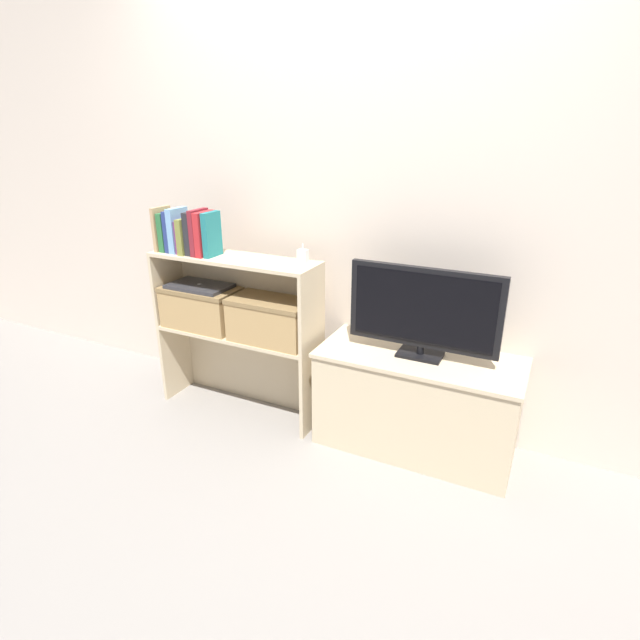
{
  "coord_description": "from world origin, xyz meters",
  "views": [
    {
      "loc": [
        1.06,
        -2.03,
        1.61
      ],
      "look_at": [
        0.0,
        0.14,
        0.66
      ],
      "focal_mm": 28.0,
      "sensor_mm": 36.0,
      "label": 1
    }
  ],
  "objects_px": {
    "tv": "(423,310)",
    "book_navy": "(173,231)",
    "tv_stand": "(416,402)",
    "book_charcoal": "(194,233)",
    "book_tan": "(162,229)",
    "storage_basket_left": "(201,306)",
    "book_plum": "(183,237)",
    "book_maroon": "(199,232)",
    "baby_monitor": "(303,258)",
    "book_olive": "(188,236)",
    "storage_basket_right": "(271,318)",
    "book_skyblue": "(178,230)",
    "laptop": "(200,286)",
    "book_crimson": "(205,234)",
    "book_teal": "(212,234)",
    "book_forest": "(167,232)"
  },
  "relations": [
    {
      "from": "tv_stand",
      "to": "book_skyblue",
      "type": "height_order",
      "value": "book_skyblue"
    },
    {
      "from": "book_forest",
      "to": "book_navy",
      "type": "height_order",
      "value": "book_navy"
    },
    {
      "from": "book_plum",
      "to": "book_maroon",
      "type": "relative_size",
      "value": 0.73
    },
    {
      "from": "book_plum",
      "to": "book_navy",
      "type": "bearing_deg",
      "value": 180.0
    },
    {
      "from": "book_olive",
      "to": "baby_monitor",
      "type": "relative_size",
      "value": 1.69
    },
    {
      "from": "tv_stand",
      "to": "book_forest",
      "type": "xyz_separation_m",
      "value": [
        -1.46,
        -0.11,
        0.78
      ]
    },
    {
      "from": "storage_basket_left",
      "to": "book_charcoal",
      "type": "bearing_deg",
      "value": -66.53
    },
    {
      "from": "tv",
      "to": "storage_basket_right",
      "type": "height_order",
      "value": "tv"
    },
    {
      "from": "book_tan",
      "to": "book_teal",
      "type": "distance_m",
      "value": 0.35
    },
    {
      "from": "tv_stand",
      "to": "book_plum",
      "type": "height_order",
      "value": "book_plum"
    },
    {
      "from": "storage_basket_left",
      "to": "book_navy",
      "type": "bearing_deg",
      "value": -172.5
    },
    {
      "from": "book_navy",
      "to": "storage_basket_left",
      "type": "relative_size",
      "value": 0.51
    },
    {
      "from": "book_navy",
      "to": "book_plum",
      "type": "relative_size",
      "value": 1.27
    },
    {
      "from": "baby_monitor",
      "to": "book_plum",
      "type": "bearing_deg",
      "value": -177.39
    },
    {
      "from": "book_forest",
      "to": "book_teal",
      "type": "bearing_deg",
      "value": 0.0
    },
    {
      "from": "laptop",
      "to": "tv",
      "type": "bearing_deg",
      "value": 4.02
    },
    {
      "from": "tv_stand",
      "to": "storage_basket_left",
      "type": "distance_m",
      "value": 1.34
    },
    {
      "from": "book_tan",
      "to": "book_teal",
      "type": "relative_size",
      "value": 1.02
    },
    {
      "from": "storage_basket_right",
      "to": "book_olive",
      "type": "bearing_deg",
      "value": -177.91
    },
    {
      "from": "book_maroon",
      "to": "storage_basket_right",
      "type": "height_order",
      "value": "book_maroon"
    },
    {
      "from": "tv_stand",
      "to": "book_olive",
      "type": "bearing_deg",
      "value": -175.22
    },
    {
      "from": "book_olive",
      "to": "book_crimson",
      "type": "bearing_deg",
      "value": 0.0
    },
    {
      "from": "tv",
      "to": "book_plum",
      "type": "height_order",
      "value": "book_plum"
    },
    {
      "from": "tv",
      "to": "storage_basket_left",
      "type": "bearing_deg",
      "value": -175.98
    },
    {
      "from": "laptop",
      "to": "book_olive",
      "type": "bearing_deg",
      "value": -151.81
    },
    {
      "from": "book_maroon",
      "to": "storage_basket_right",
      "type": "xyz_separation_m",
      "value": [
        0.42,
        0.02,
        -0.44
      ]
    },
    {
      "from": "tv",
      "to": "book_tan",
      "type": "bearing_deg",
      "value": -175.85
    },
    {
      "from": "book_navy",
      "to": "storage_basket_right",
      "type": "height_order",
      "value": "book_navy"
    },
    {
      "from": "book_plum",
      "to": "book_crimson",
      "type": "height_order",
      "value": "book_crimson"
    },
    {
      "from": "book_charcoal",
      "to": "laptop",
      "type": "distance_m",
      "value": 0.31
    },
    {
      "from": "tv_stand",
      "to": "baby_monitor",
      "type": "relative_size",
      "value": 8.83
    },
    {
      "from": "book_plum",
      "to": "book_maroon",
      "type": "bearing_deg",
      "value": 0.0
    },
    {
      "from": "tv_stand",
      "to": "book_charcoal",
      "type": "bearing_deg",
      "value": -175.06
    },
    {
      "from": "book_charcoal",
      "to": "laptop",
      "type": "bearing_deg",
      "value": 113.47
    },
    {
      "from": "book_tan",
      "to": "book_forest",
      "type": "distance_m",
      "value": 0.04
    },
    {
      "from": "book_charcoal",
      "to": "book_crimson",
      "type": "distance_m",
      "value": 0.08
    },
    {
      "from": "baby_monitor",
      "to": "tv",
      "type": "bearing_deg",
      "value": 6.95
    },
    {
      "from": "book_skyblue",
      "to": "baby_monitor",
      "type": "distance_m",
      "value": 0.77
    },
    {
      "from": "book_navy",
      "to": "storage_basket_left",
      "type": "xyz_separation_m",
      "value": [
        0.14,
        0.02,
        -0.43
      ]
    },
    {
      "from": "book_olive",
      "to": "baby_monitor",
      "type": "height_order",
      "value": "book_olive"
    },
    {
      "from": "book_plum",
      "to": "book_teal",
      "type": "distance_m",
      "value": 0.2
    },
    {
      "from": "tv",
      "to": "storage_basket_right",
      "type": "bearing_deg",
      "value": -173.67
    },
    {
      "from": "tv",
      "to": "book_navy",
      "type": "bearing_deg",
      "value": -175.64
    },
    {
      "from": "book_maroon",
      "to": "tv",
      "type": "bearing_deg",
      "value": 5.03
    },
    {
      "from": "book_charcoal",
      "to": "storage_basket_right",
      "type": "xyz_separation_m",
      "value": [
        0.46,
        0.02,
        -0.43
      ]
    },
    {
      "from": "book_crimson",
      "to": "book_teal",
      "type": "bearing_deg",
      "value": 0.0
    },
    {
      "from": "book_navy",
      "to": "book_forest",
      "type": "bearing_deg",
      "value": 180.0
    },
    {
      "from": "book_tan",
      "to": "storage_basket_left",
      "type": "distance_m",
      "value": 0.49
    },
    {
      "from": "storage_basket_right",
      "to": "tv_stand",
      "type": "bearing_deg",
      "value": 6.44
    },
    {
      "from": "book_crimson",
      "to": "baby_monitor",
      "type": "relative_size",
      "value": 2.07
    }
  ]
}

